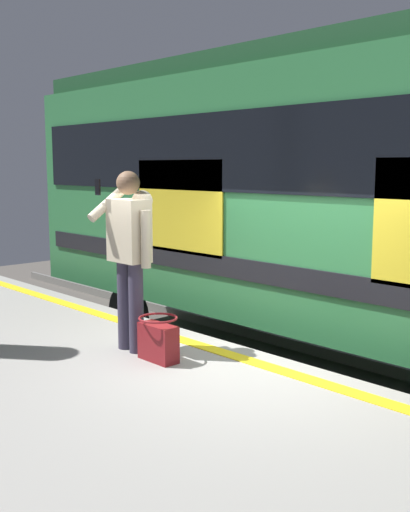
{
  "coord_description": "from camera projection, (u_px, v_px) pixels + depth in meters",
  "views": [
    {
      "loc": [
        -3.69,
        4.23,
        2.76
      ],
      "look_at": [
        0.43,
        0.3,
        1.91
      ],
      "focal_mm": 42.41,
      "sensor_mm": 36.0,
      "label": 1
    }
  ],
  "objects": [
    {
      "name": "track_rail_near",
      "position": [
        340.0,
        403.0,
        6.89
      ],
      "size": [
        19.9,
        0.08,
        0.16
      ],
      "primitive_type": "cube",
      "color": "slate",
      "rests_on": "ground"
    },
    {
      "name": "ground_plane",
      "position": [
        257.0,
        449.0,
        5.93
      ],
      "size": [
        24.43,
        24.43,
        0.0
      ],
      "primitive_type": "plane",
      "color": "#4C4742"
    },
    {
      "name": "passenger",
      "position": [
        130.0,
        246.0,
        5.66
      ],
      "size": [
        0.57,
        0.55,
        1.7
      ],
      "color": "#383347",
      "rests_on": "platform"
    },
    {
      "name": "handbag",
      "position": [
        158.0,
        340.0,
        5.45
      ],
      "size": [
        0.4,
        0.36,
        0.41
      ],
      "color": "maroon",
      "rests_on": "platform"
    },
    {
      "name": "platform",
      "position": [
        66.0,
        477.0,
        4.41
      ],
      "size": [
        15.31,
        4.24,
        1.01
      ],
      "primitive_type": "cube",
      "color": "gray",
      "rests_on": "ground"
    },
    {
      "name": "track_rail_far",
      "position": [
        403.0,
        373.0,
        7.87
      ],
      "size": [
        19.9,
        0.08,
        0.16
      ],
      "primitive_type": "cube",
      "color": "slate",
      "rests_on": "ground"
    },
    {
      "name": "safety_line",
      "position": [
        237.0,
        357.0,
        5.58
      ],
      "size": [
        15.0,
        0.16,
        0.01
      ],
      "primitive_type": "cube",
      "color": "yellow",
      "rests_on": "platform"
    },
    {
      "name": "train_carriage",
      "position": [
        366.0,
        187.0,
        7.17
      ],
      "size": [
        9.97,
        2.88,
        3.94
      ],
      "color": "#2D723F",
      "rests_on": "ground"
    }
  ]
}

